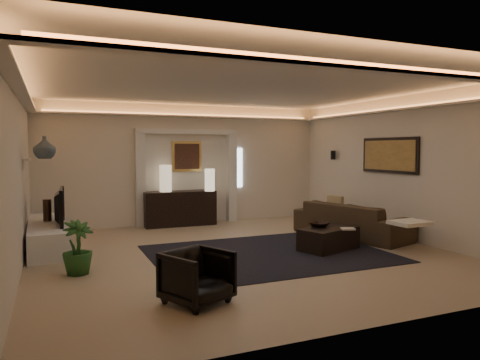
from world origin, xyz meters
name	(u,v)px	position (x,y,z in m)	size (l,w,h in m)	color
floor	(243,254)	(0.00, 0.00, 0.00)	(7.00, 7.00, 0.00)	tan
ceiling	(243,86)	(0.00, 0.00, 2.90)	(7.00, 7.00, 0.00)	white
wall_back	(187,165)	(0.00, 3.50, 1.45)	(7.00, 7.00, 0.00)	beige
wall_front	(380,187)	(0.00, -3.50, 1.45)	(7.00, 7.00, 0.00)	beige
wall_left	(18,176)	(-3.50, 0.00, 1.45)	(7.00, 7.00, 0.00)	beige
wall_right	(401,168)	(3.50, 0.00, 1.45)	(7.00, 7.00, 0.00)	beige
cove_soffit	(243,103)	(0.00, 0.00, 2.62)	(7.00, 7.00, 0.04)	silver
daylight_slit	(238,168)	(1.35, 3.48, 1.35)	(0.25, 0.03, 1.00)	white
area_rug	(268,254)	(0.40, -0.20, 0.01)	(4.00, 3.00, 0.01)	black
pilaster_left	(140,180)	(-1.15, 3.40, 1.10)	(0.22, 0.20, 2.20)	silver
pilaster_right	(232,178)	(1.15, 3.40, 1.10)	(0.22, 0.20, 2.20)	silver
alcove_header	(187,132)	(0.00, 3.40, 2.25)	(2.52, 0.20, 0.12)	silver
painting_frame	(187,156)	(0.00, 3.47, 1.65)	(0.74, 0.04, 0.74)	tan
painting_canvas	(187,156)	(0.00, 3.44, 1.65)	(0.62, 0.02, 0.62)	#4C2D1E
art_panel_frame	(389,155)	(3.47, 0.30, 1.70)	(0.04, 1.64, 0.74)	black
art_panel_gold	(389,155)	(3.44, 0.30, 1.70)	(0.02, 1.50, 0.62)	tan
wall_sconce	(333,155)	(3.38, 2.20, 1.68)	(0.12, 0.12, 0.22)	black
wall_niche	(27,160)	(-3.44, 1.40, 1.65)	(0.10, 0.55, 0.04)	silver
console	(180,209)	(-0.25, 3.25, 0.40)	(1.70, 0.53, 0.85)	black
lamp_left	(166,180)	(-0.59, 3.25, 1.09)	(0.28, 0.28, 0.63)	beige
lamp_right	(210,180)	(0.42, 2.98, 1.09)	(0.24, 0.24, 0.53)	#F8E7B9
media_ledge	(48,236)	(-3.15, 1.85, 0.22)	(0.67, 2.68, 0.50)	white
tv	(55,208)	(-3.01, 1.54, 0.78)	(0.15, 1.13, 0.65)	black
figurine	(47,212)	(-3.15, 1.98, 0.64)	(0.15, 0.15, 0.41)	#3D271B
ginger_jar	(44,148)	(-3.15, 0.96, 1.86)	(0.35, 0.35, 0.37)	#364353
plant	(77,247)	(-2.73, -0.24, 0.39)	(0.44, 0.44, 0.79)	#24521F
sofa	(352,220)	(2.67, 0.48, 0.36)	(0.95, 2.44, 0.71)	#3A2015
throw_blanket	(410,223)	(2.66, -1.16, 0.55)	(0.61, 0.50, 0.07)	beige
throw_pillow	(335,204)	(3.01, 1.55, 0.55)	(0.12, 0.39, 0.39)	tan
coffee_table	(328,239)	(1.54, -0.35, 0.21)	(1.09, 0.59, 0.40)	black
bowl	(319,225)	(1.43, -0.21, 0.45)	(0.34, 0.34, 0.08)	black
magazine	(348,229)	(1.75, -0.64, 0.42)	(0.24, 0.17, 0.03)	beige
armchair	(197,277)	(-1.49, -2.11, 0.32)	(0.68, 0.70, 0.64)	black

